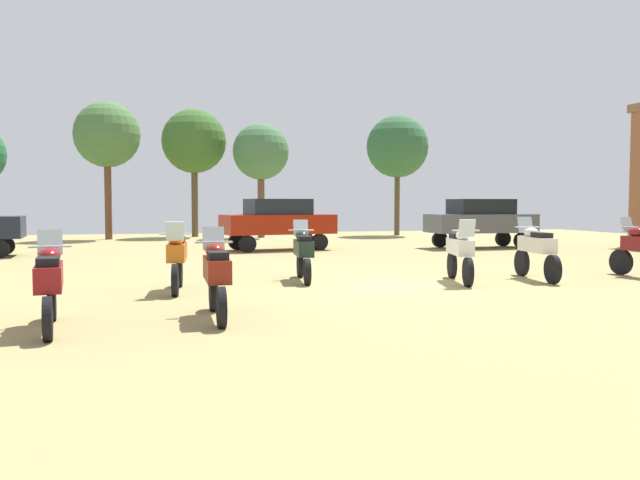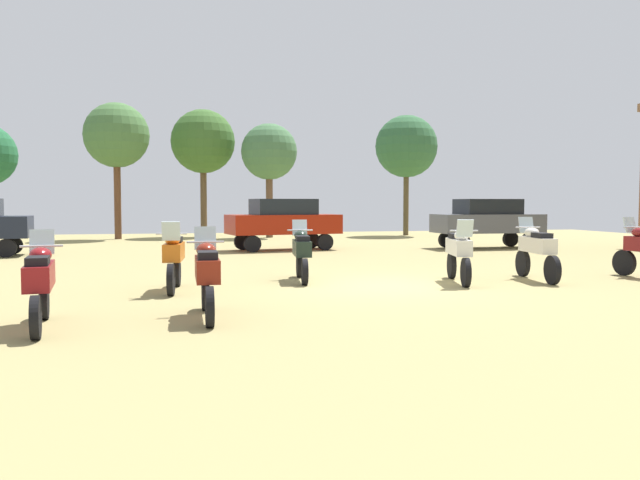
% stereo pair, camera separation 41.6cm
% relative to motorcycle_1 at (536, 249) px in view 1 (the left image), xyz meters
% --- Properties ---
extents(ground_plane, '(44.00, 52.00, 0.02)m').
position_rel_motorcycle_1_xyz_m(ground_plane, '(-3.87, -0.20, -0.75)').
color(ground_plane, '#998B56').
extents(motorcycle_1, '(0.64, 2.31, 1.50)m').
position_rel_motorcycle_1_xyz_m(motorcycle_1, '(0.00, 0.00, 0.00)').
color(motorcycle_1, black).
rests_on(motorcycle_1, ground).
extents(motorcycle_2, '(0.62, 2.13, 1.48)m').
position_rel_motorcycle_1_xyz_m(motorcycle_2, '(-8.45, -0.11, -0.02)').
color(motorcycle_2, black).
rests_on(motorcycle_2, ground).
extents(motorcycle_3, '(0.76, 2.26, 1.49)m').
position_rel_motorcycle_1_xyz_m(motorcycle_3, '(-2.03, -0.07, -0.01)').
color(motorcycle_3, black).
rests_on(motorcycle_3, ground).
extents(motorcycle_4, '(0.64, 2.21, 1.44)m').
position_rel_motorcycle_1_xyz_m(motorcycle_4, '(-10.34, -3.80, -0.03)').
color(motorcycle_4, black).
rests_on(motorcycle_4, ground).
extents(motorcycle_5, '(0.62, 2.17, 1.45)m').
position_rel_motorcycle_1_xyz_m(motorcycle_5, '(-7.90, -3.46, -0.03)').
color(motorcycle_5, black).
rests_on(motorcycle_5, ground).
extents(motorcycle_8, '(0.62, 2.13, 1.44)m').
position_rel_motorcycle_1_xyz_m(motorcycle_8, '(-5.51, 1.06, -0.03)').
color(motorcycle_8, black).
rests_on(motorcycle_8, ground).
extents(car_1, '(4.54, 2.50, 2.00)m').
position_rel_motorcycle_1_xyz_m(car_1, '(-4.39, 11.00, 0.43)').
color(car_1, black).
rests_on(car_1, ground).
extents(car_3, '(4.33, 1.88, 2.00)m').
position_rel_motorcycle_1_xyz_m(car_3, '(3.87, 10.20, 0.43)').
color(car_3, black).
rests_on(car_3, ground).
extents(tree_2, '(3.50, 3.50, 6.77)m').
position_rel_motorcycle_1_xyz_m(tree_2, '(4.18, 20.76, 4.26)').
color(tree_2, brown).
rests_on(tree_2, ground).
extents(tree_3, '(3.45, 3.45, 6.90)m').
position_rel_motorcycle_1_xyz_m(tree_3, '(-7.09, 21.78, 4.39)').
color(tree_3, brown).
rests_on(tree_3, ground).
extents(tree_4, '(3.27, 3.27, 6.89)m').
position_rel_motorcycle_1_xyz_m(tree_4, '(-11.44, 20.25, 4.47)').
color(tree_4, brown).
rests_on(tree_4, ground).
extents(tree_6, '(2.97, 2.97, 6.03)m').
position_rel_motorcycle_1_xyz_m(tree_6, '(-3.71, 20.11, 3.75)').
color(tree_6, brown).
rests_on(tree_6, ground).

